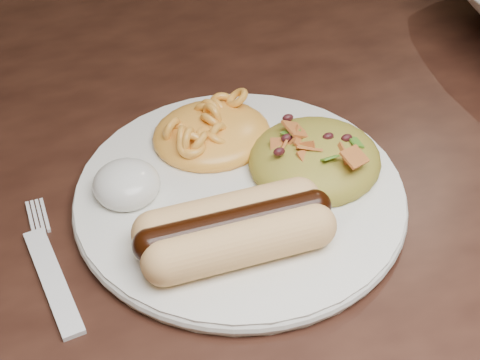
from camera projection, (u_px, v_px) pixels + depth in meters
name	position (u px, v px, depth m)	size (l,w,h in m)	color
table	(307.00, 210.00, 0.68)	(1.60, 0.90, 0.75)	#391E14
plate	(240.00, 196.00, 0.55)	(0.24, 0.24, 0.01)	white
hotdog	(234.00, 228.00, 0.49)	(0.12, 0.07, 0.03)	#FFBB61
mac_and_cheese	(212.00, 121.00, 0.57)	(0.10, 0.09, 0.04)	#F9B34B
sour_cream	(126.00, 177.00, 0.53)	(0.05, 0.05, 0.03)	white
taco_salad	(316.00, 150.00, 0.55)	(0.10, 0.10, 0.04)	orange
fork	(53.00, 281.00, 0.49)	(0.02, 0.13, 0.00)	silver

